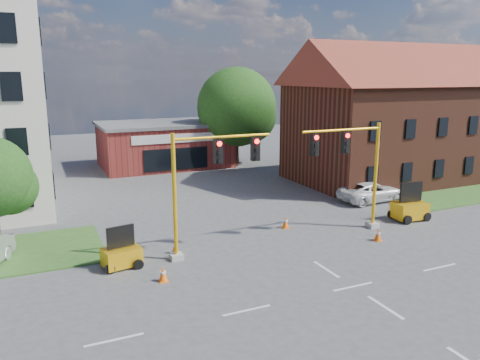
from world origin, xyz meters
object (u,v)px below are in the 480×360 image
Objects in this scene: signal_mast_east at (353,165)px; trailer_east at (410,209)px; signal_mast_west at (207,178)px; trailer_west at (122,255)px; pickup_white at (372,192)px.

signal_mast_east is 2.73× the size of trailer_east.
signal_mast_west reaches higher than trailer_west.
signal_mast_west is at bearing 180.00° from signal_mast_east.
pickup_white is at bearing 40.92° from signal_mast_east.
trailer_east reaches higher than pickup_white.
signal_mast_east reaches higher than pickup_white.
trailer_west is 0.84× the size of trailer_east.
signal_mast_west is 1.24× the size of pickup_white.
signal_mast_east reaches higher than trailer_west.
signal_mast_west is 3.23× the size of trailer_west.
trailer_west is at bearing 179.10° from signal_mast_east.
signal_mast_east is 3.23× the size of trailer_west.
signal_mast_east is 13.37m from trailer_west.
signal_mast_west is at bearing -173.46° from trailer_east.
signal_mast_west is at bearing 105.70° from pickup_white.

